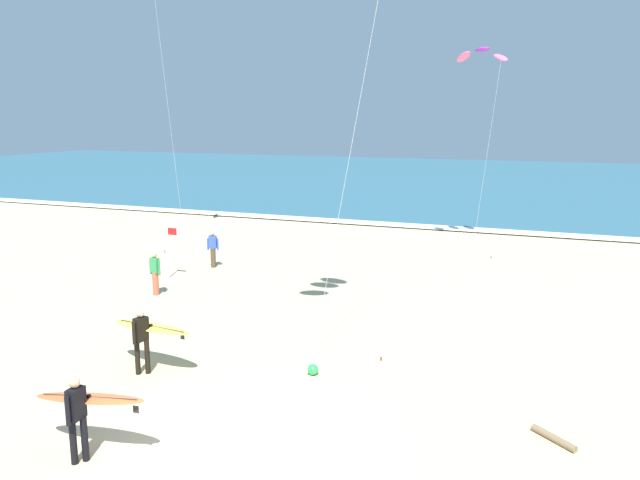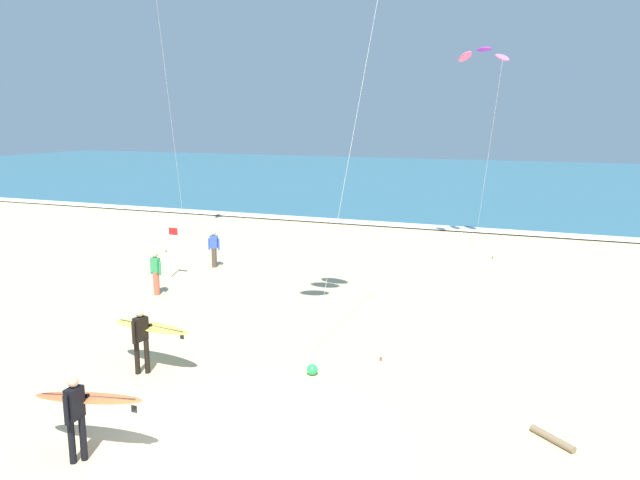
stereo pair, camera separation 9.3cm
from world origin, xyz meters
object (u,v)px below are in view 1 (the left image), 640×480
at_px(lifeguard_flag, 169,247).
at_px(surfer_trailing, 83,406).
at_px(driftwood_log, 554,438).
at_px(beach_ball, 313,370).
at_px(bystander_green_top, 155,273).
at_px(surfer_lead, 147,332).
at_px(kite_arc_violet_mid, 482,55).
at_px(bystander_blue_top, 213,249).

bearing_deg(lifeguard_flag, surfer_trailing, -61.96).
height_order(lifeguard_flag, driftwood_log, lifeguard_flag).
xyz_separation_m(surfer_trailing, beach_ball, (2.55, 5.18, -0.91)).
relative_size(bystander_green_top, beach_ball, 5.68).
distance_m(surfer_lead, kite_arc_violet_mid, 20.59).
distance_m(beach_ball, driftwood_log, 5.86).
bearing_deg(surfer_trailing, bystander_blue_top, 112.00).
xyz_separation_m(surfer_lead, lifeguard_flag, (-4.99, 8.21, 0.21)).
bearing_deg(bystander_blue_top, bystander_green_top, -86.30).
bearing_deg(bystander_green_top, kite_arc_violet_mid, 51.75).
height_order(bystander_blue_top, lifeguard_flag, lifeguard_flag).
height_order(surfer_lead, lifeguard_flag, lifeguard_flag).
distance_m(surfer_trailing, bystander_blue_top, 15.39).
bearing_deg(beach_ball, kite_arc_violet_mid, 84.59).
bearing_deg(beach_ball, lifeguard_flag, 142.44).
bearing_deg(surfer_lead, bystander_blue_top, 112.58).
bearing_deg(bystander_blue_top, surfer_trailing, -68.00).
distance_m(bystander_green_top, lifeguard_flag, 2.54).
relative_size(surfer_trailing, lifeguard_flag, 1.18).
relative_size(surfer_trailing, bystander_blue_top, 1.55).
xyz_separation_m(kite_arc_violet_mid, driftwood_log, (4.12, -18.09, -9.06)).
height_order(surfer_lead, kite_arc_violet_mid, kite_arc_violet_mid).
distance_m(lifeguard_flag, beach_ball, 11.39).
bearing_deg(beach_ball, surfer_lead, -161.91).
height_order(surfer_lead, bystander_green_top, surfer_lead).
distance_m(bystander_green_top, beach_ball, 9.27).
xyz_separation_m(beach_ball, driftwood_log, (5.71, -1.30, -0.07)).
xyz_separation_m(bystander_green_top, driftwood_log, (13.73, -5.90, -0.74)).
relative_size(bystander_blue_top, lifeguard_flag, 0.76).
height_order(bystander_blue_top, bystander_green_top, same).
xyz_separation_m(surfer_trailing, lifeguard_flag, (-6.44, 12.09, 0.22)).
bearing_deg(bystander_blue_top, kite_arc_violet_mid, 37.87).
distance_m(kite_arc_violet_mid, driftwood_log, 20.65).
bearing_deg(beach_ball, driftwood_log, -12.79).
xyz_separation_m(bystander_blue_top, bystander_green_top, (0.29, -4.49, 0.00)).
distance_m(surfer_lead, surfer_trailing, 4.14).
distance_m(surfer_trailing, kite_arc_violet_mid, 23.77).
distance_m(kite_arc_violet_mid, bystander_green_top, 17.61).
bearing_deg(kite_arc_violet_mid, bystander_green_top, -128.25).
height_order(bystander_blue_top, beach_ball, bystander_blue_top).
xyz_separation_m(kite_arc_violet_mid, bystander_blue_top, (-9.90, -7.70, -8.32)).
bearing_deg(surfer_lead, driftwood_log, 0.04).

